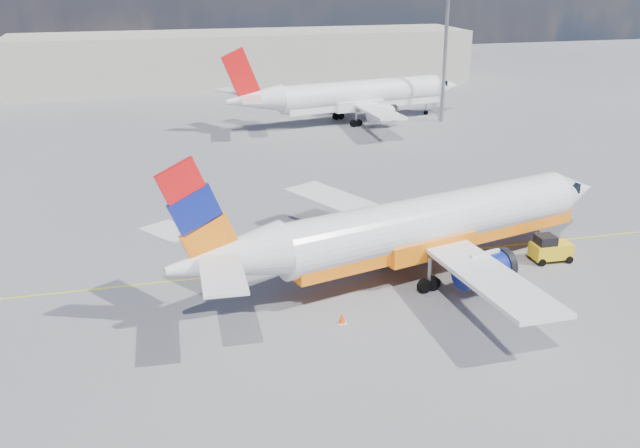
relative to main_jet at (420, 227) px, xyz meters
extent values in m
plane|color=#5D5D62|center=(-3.59, -0.15, -3.13)|extent=(240.00, 240.00, 0.00)
cube|color=yellow|center=(-3.59, 2.85, -3.13)|extent=(70.00, 0.15, 0.01)
cube|color=beige|center=(1.41, 74.85, 0.87)|extent=(70.00, 14.00, 8.00)
cylinder|color=white|center=(0.94, 0.26, 0.21)|extent=(20.55, 8.41, 3.16)
cone|color=white|center=(12.60, 3.42, 0.21)|extent=(4.41, 4.02, 3.16)
cone|color=white|center=(-12.06, -3.28, 0.54)|extent=(7.06, 4.60, 3.00)
cube|color=black|center=(11.34, 3.08, 0.72)|extent=(2.08, 2.48, 0.65)
cube|color=orange|center=(1.39, 0.38, -0.86)|extent=(20.41, 7.87, 1.11)
cube|color=white|center=(-2.11, 6.17, -0.63)|extent=(8.03, 11.18, 0.75)
cube|color=white|center=(1.30, -6.39, -0.63)|extent=(3.21, 11.21, 0.75)
cylinder|color=navy|center=(0.29, 4.41, -1.51)|extent=(3.69, 2.58, 1.77)
cylinder|color=navy|center=(2.49, -3.66, -1.51)|extent=(3.69, 2.58, 1.77)
cylinder|color=black|center=(1.73, 4.80, -1.51)|extent=(0.96, 2.00, 1.95)
cylinder|color=black|center=(3.92, -3.27, -1.51)|extent=(0.96, 2.00, 1.95)
cube|color=orange|center=(-13.40, -3.64, 3.37)|extent=(4.28, 1.41, 5.80)
cube|color=white|center=(-14.18, -0.77, 1.14)|extent=(4.25, 5.01, 0.17)
cube|color=white|center=(-12.63, -6.51, 1.14)|extent=(2.27, 4.74, 0.17)
cylinder|color=gray|center=(9.91, 2.69, -1.97)|extent=(0.21, 0.21, 1.95)
cylinder|color=black|center=(9.91, 2.69, -2.87)|extent=(0.56, 0.35, 0.52)
cylinder|color=black|center=(-1.44, 1.92, -2.72)|extent=(0.90, 0.56, 0.84)
cylinder|color=black|center=(-0.27, -2.38, -2.72)|extent=(0.90, 0.56, 0.84)
cylinder|color=white|center=(10.38, 43.64, 0.24)|extent=(20.87, 7.16, 3.19)
cone|color=white|center=(22.35, 46.02, 0.24)|extent=(4.30, 3.86, 3.19)
cone|color=white|center=(-2.96, 40.98, 0.57)|extent=(7.03, 4.26, 3.03)
cube|color=black|center=(21.06, 45.77, 0.76)|extent=(1.99, 2.43, 0.66)
cube|color=white|center=(10.84, 43.73, -0.84)|extent=(20.76, 6.61, 1.13)
cube|color=white|center=(7.72, 49.81, -0.60)|extent=(7.52, 11.46, 0.75)
cube|color=white|center=(10.29, 36.92, -0.60)|extent=(3.54, 11.39, 0.75)
cylinder|color=white|center=(10.02, 47.87, -1.49)|extent=(3.66, 2.41, 1.78)
cylinder|color=white|center=(11.67, 39.59, -1.49)|extent=(3.66, 2.41, 1.78)
cylinder|color=black|center=(11.49, 48.17, -1.49)|extent=(0.85, 2.02, 1.97)
cylinder|color=black|center=(13.14, 39.88, -1.49)|extent=(0.85, 2.02, 1.97)
cube|color=red|center=(-4.34, 40.71, 3.43)|extent=(4.37, 1.14, 5.86)
cube|color=white|center=(-4.93, 43.65, 1.18)|extent=(4.09, 5.10, 0.17)
cube|color=white|center=(-3.75, 37.76, 1.18)|extent=(2.60, 4.90, 0.17)
cylinder|color=gray|center=(19.58, 45.47, -1.96)|extent=(0.20, 0.20, 1.97)
cylinder|color=black|center=(19.58, 45.47, -2.87)|extent=(0.56, 0.32, 0.53)
cylinder|color=black|center=(8.10, 45.48, -2.71)|extent=(0.90, 0.51, 0.84)
cylinder|color=black|center=(8.98, 41.07, -2.71)|extent=(0.90, 0.51, 0.84)
cylinder|color=black|center=(8.13, 0.54, -2.89)|extent=(0.48, 0.20, 0.48)
cylinder|color=black|center=(8.11, -0.80, -2.89)|extent=(0.48, 0.20, 0.48)
cylinder|color=black|center=(10.05, 0.50, -2.89)|extent=(0.48, 0.20, 0.48)
cylinder|color=black|center=(10.03, -0.84, -2.89)|extent=(0.48, 0.20, 0.48)
cube|color=yellow|center=(9.08, -0.15, -2.41)|extent=(2.52, 1.39, 0.96)
cube|color=black|center=(8.60, -0.14, -1.65)|extent=(1.18, 1.18, 0.58)
cube|color=white|center=(-6.25, -4.86, -3.11)|extent=(0.44, 0.44, 0.04)
cone|color=#FF4A0A|center=(-6.25, -4.86, -2.80)|extent=(0.38, 0.38, 0.57)
cylinder|color=gray|center=(19.80, 41.25, 7.04)|extent=(0.45, 0.45, 20.34)
camera|label=1|loc=(-15.96, -37.17, 14.88)|focal=40.00mm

